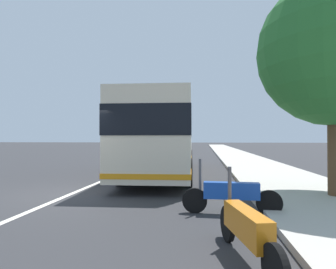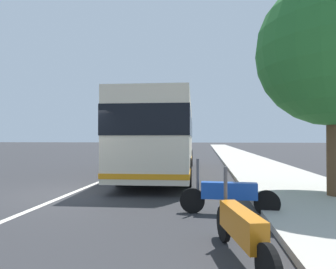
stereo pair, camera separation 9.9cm
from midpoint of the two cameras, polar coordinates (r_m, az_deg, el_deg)
ground_plane at (r=9.43m, az=-18.41°, el=-11.05°), size 220.00×220.00×0.00m
sidewalk_curb at (r=18.67m, az=16.85°, el=-5.72°), size 110.00×3.60×0.14m
lane_divider_line at (r=18.87m, az=-4.97°, el=-5.90°), size 110.00×0.16×0.01m
coach_bus at (r=13.84m, az=-0.57°, el=-0.15°), size 11.57×3.10×3.26m
motorcycle_by_tree at (r=4.22m, az=14.92°, el=-17.63°), size 2.22×0.57×1.24m
motorcycle_far_end at (r=6.64m, az=12.31°, el=-11.45°), size 0.29×2.18×1.23m
car_far_distant at (r=29.53m, az=-6.09°, el=-2.74°), size 4.19×2.09×1.45m
car_oncoming at (r=39.15m, az=-1.58°, el=-2.26°), size 4.53×1.89×1.42m
car_ahead_same_lane at (r=51.52m, az=1.04°, el=-1.86°), size 4.64×1.98×1.53m
roadside_tree_near_camera at (r=9.38m, az=30.41°, el=14.19°), size 4.18×4.18×6.21m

